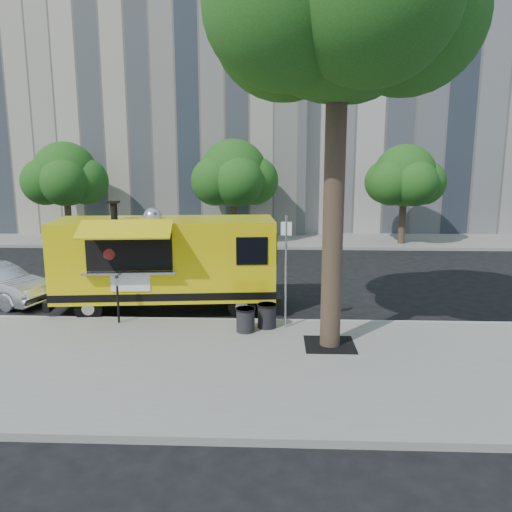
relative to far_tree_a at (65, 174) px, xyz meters
The scene contains 15 objects.
ground 16.30m from the far_tree_a, 50.89° to the right, with size 120.00×120.00×0.00m, color black.
sidewalk 19.48m from the far_tree_a, 58.47° to the right, with size 60.00×6.00×0.15m, color gray.
curb 16.99m from the far_tree_a, 52.92° to the right, with size 60.00×0.14×0.16m, color #999993.
far_sidewalk 10.73m from the far_tree_a, ahead, with size 60.00×5.00×0.15m, color gray.
building_left 12.87m from the far_tree_a, 78.35° to the left, with size 22.00×14.00×24.00m, color #A79E8B.
building_mid 25.24m from the far_tree_a, 25.94° to the left, with size 20.00×14.00×20.00m, color #A49D99.
tree_well 20.00m from the far_tree_a, 50.16° to the right, with size 1.20×1.20×0.02m, color black.
far_tree_a is the anchor object (origin of this frame).
far_tree_b 9.01m from the far_tree_a, ahead, with size 3.60×3.60×5.50m.
far_tree_c 18.00m from the far_tree_a, ahead, with size 3.24×3.24×5.21m.
sign_post 18.14m from the far_tree_a, 50.17° to the right, with size 0.28×0.06×3.00m.
parking_meter 15.59m from the far_tree_a, 62.85° to the right, with size 0.11×0.11×1.33m.
food_truck 14.59m from the far_tree_a, 56.45° to the right, with size 6.93×3.63×3.33m.
trash_bin_left 17.99m from the far_tree_a, 53.52° to the right, with size 0.52×0.52×0.62m.
trash_bin_right 18.05m from the far_tree_a, 51.43° to the right, with size 0.53×0.53×0.64m.
Camera 1 is at (1.28, -14.26, 4.53)m, focal length 35.00 mm.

